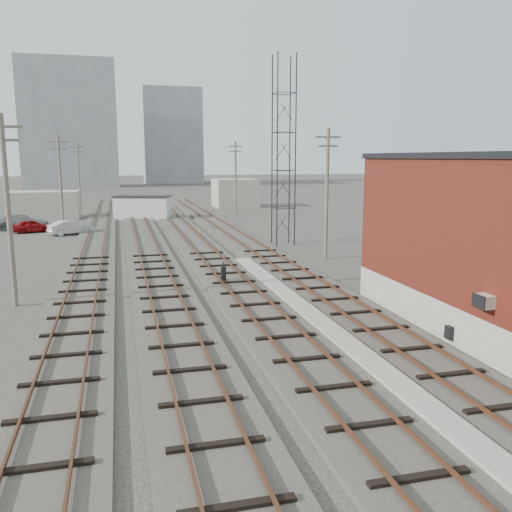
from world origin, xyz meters
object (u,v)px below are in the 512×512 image
object	(u,v)px
car_red	(32,226)
car_silver	(71,227)
site_trailer	(143,207)
car_grey	(21,222)
switch_stand	(223,274)

from	to	relation	value
car_red	car_silver	xyz separation A→B (m)	(3.71, -2.37, 0.05)
site_trailer	car_grey	distance (m)	13.82
car_red	switch_stand	bearing A→B (deg)	-169.84
site_trailer	car_silver	distance (m)	13.46
car_red	car_silver	world-z (taller)	car_silver
site_trailer	car_grey	world-z (taller)	site_trailer
switch_stand	car_grey	xyz separation A→B (m)	(-14.96, 27.97, 0.21)
car_red	car_grey	distance (m)	2.74
switch_stand	car_grey	bearing A→B (deg)	116.35
site_trailer	car_grey	bearing A→B (deg)	-133.96
switch_stand	site_trailer	distance (m)	34.77
car_red	car_grey	size ratio (longest dim) A/B	0.70
switch_stand	site_trailer	size ratio (longest dim) A/B	0.17
switch_stand	car_silver	bearing A→B (deg)	111.39
car_red	car_silver	bearing A→B (deg)	-140.55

